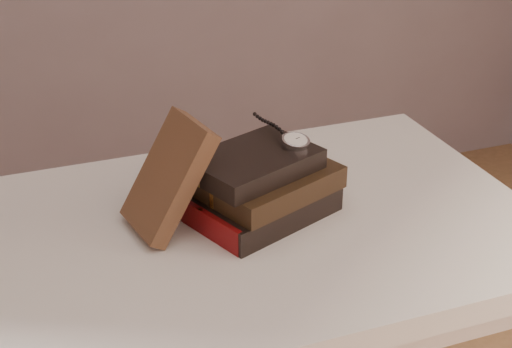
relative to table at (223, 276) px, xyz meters
name	(u,v)px	position (x,y,z in m)	size (l,w,h in m)	color
table	(223,276)	(0.00, 0.00, 0.00)	(1.00, 0.60, 0.75)	silver
book_stack	(263,186)	(0.07, 0.02, 0.14)	(0.26, 0.22, 0.11)	black
journal	(169,177)	(-0.07, 0.03, 0.18)	(0.03, 0.12, 0.19)	#412719
pocket_watch	(292,139)	(0.13, 0.03, 0.21)	(0.06, 0.15, 0.02)	silver
eyeglasses	(194,179)	(-0.03, 0.06, 0.15)	(0.12, 0.13, 0.04)	silver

